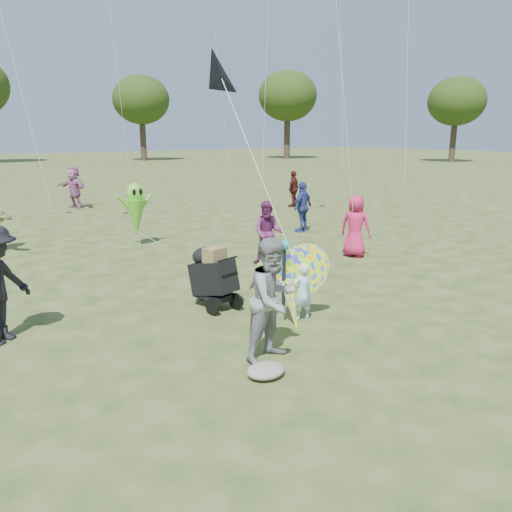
{
  "coord_description": "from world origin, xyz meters",
  "views": [
    {
      "loc": [
        -4.63,
        -4.85,
        3.01
      ],
      "look_at": [
        -0.2,
        1.5,
        1.1
      ],
      "focal_mm": 35.0,
      "sensor_mm": 36.0,
      "label": 1
    }
  ],
  "objects_px": {
    "adult_man": "(273,300)",
    "crowd_h": "(294,189)",
    "crowd_e": "(268,233)",
    "crowd_j": "(74,187)",
    "child_girl": "(302,292)",
    "butterfly_kite": "(287,284)",
    "crowd_a": "(355,226)",
    "crowd_c": "(303,207)",
    "jogging_stroller": "(212,273)",
    "alien_kite": "(136,211)"
  },
  "relations": [
    {
      "from": "adult_man",
      "to": "crowd_h",
      "type": "height_order",
      "value": "adult_man"
    },
    {
      "from": "crowd_e",
      "to": "crowd_h",
      "type": "relative_size",
      "value": 0.99
    },
    {
      "from": "adult_man",
      "to": "crowd_j",
      "type": "height_order",
      "value": "crowd_j"
    },
    {
      "from": "child_girl",
      "to": "butterfly_kite",
      "type": "bearing_deg",
      "value": 11.22
    },
    {
      "from": "child_girl",
      "to": "crowd_h",
      "type": "distance_m",
      "value": 13.14
    },
    {
      "from": "crowd_a",
      "to": "crowd_h",
      "type": "relative_size",
      "value": 1.02
    },
    {
      "from": "child_girl",
      "to": "crowd_j",
      "type": "relative_size",
      "value": 0.55
    },
    {
      "from": "crowd_c",
      "to": "crowd_e",
      "type": "bearing_deg",
      "value": 19.14
    },
    {
      "from": "crowd_a",
      "to": "crowd_h",
      "type": "height_order",
      "value": "crowd_a"
    },
    {
      "from": "adult_man",
      "to": "crowd_c",
      "type": "relative_size",
      "value": 1.08
    },
    {
      "from": "crowd_a",
      "to": "jogging_stroller",
      "type": "xyz_separation_m",
      "value": [
        -4.8,
        -1.22,
        -0.16
      ]
    },
    {
      "from": "crowd_j",
      "to": "alien_kite",
      "type": "height_order",
      "value": "alien_kite"
    },
    {
      "from": "crowd_a",
      "to": "crowd_e",
      "type": "relative_size",
      "value": 1.03
    },
    {
      "from": "jogging_stroller",
      "to": "butterfly_kite",
      "type": "relative_size",
      "value": 0.64
    },
    {
      "from": "butterfly_kite",
      "to": "alien_kite",
      "type": "distance_m",
      "value": 6.88
    },
    {
      "from": "crowd_c",
      "to": "alien_kite",
      "type": "relative_size",
      "value": 0.9
    },
    {
      "from": "crowd_j",
      "to": "jogging_stroller",
      "type": "bearing_deg",
      "value": -26.99
    },
    {
      "from": "crowd_e",
      "to": "butterfly_kite",
      "type": "relative_size",
      "value": 0.86
    },
    {
      "from": "crowd_c",
      "to": "crowd_h",
      "type": "bearing_deg",
      "value": -145.7
    },
    {
      "from": "child_girl",
      "to": "crowd_a",
      "type": "height_order",
      "value": "crowd_a"
    },
    {
      "from": "crowd_a",
      "to": "crowd_c",
      "type": "relative_size",
      "value": 0.99
    },
    {
      "from": "adult_man",
      "to": "crowd_e",
      "type": "bearing_deg",
      "value": 43.83
    },
    {
      "from": "crowd_h",
      "to": "jogging_stroller",
      "type": "bearing_deg",
      "value": 16.48
    },
    {
      "from": "child_girl",
      "to": "crowd_h",
      "type": "relative_size",
      "value": 0.63
    },
    {
      "from": "jogging_stroller",
      "to": "adult_man",
      "type": "bearing_deg",
      "value": -113.88
    },
    {
      "from": "crowd_c",
      "to": "crowd_a",
      "type": "bearing_deg",
      "value": 53.05
    },
    {
      "from": "crowd_a",
      "to": "crowd_c",
      "type": "bearing_deg",
      "value": -43.22
    },
    {
      "from": "crowd_c",
      "to": "crowd_e",
      "type": "distance_m",
      "value": 4.14
    },
    {
      "from": "crowd_j",
      "to": "alien_kite",
      "type": "relative_size",
      "value": 0.99
    },
    {
      "from": "alien_kite",
      "to": "child_girl",
      "type": "bearing_deg",
      "value": -89.1
    },
    {
      "from": "adult_man",
      "to": "crowd_c",
      "type": "xyz_separation_m",
      "value": [
        6.2,
        6.75,
        -0.06
      ]
    },
    {
      "from": "child_girl",
      "to": "crowd_j",
      "type": "distance_m",
      "value": 15.18
    },
    {
      "from": "crowd_a",
      "to": "crowd_e",
      "type": "xyz_separation_m",
      "value": [
        -2.22,
        0.63,
        -0.02
      ]
    },
    {
      "from": "crowd_a",
      "to": "jogging_stroller",
      "type": "bearing_deg",
      "value": 78.3
    },
    {
      "from": "crowd_c",
      "to": "crowd_h",
      "type": "relative_size",
      "value": 1.04
    },
    {
      "from": "child_girl",
      "to": "jogging_stroller",
      "type": "distance_m",
      "value": 1.68
    },
    {
      "from": "jogging_stroller",
      "to": "alien_kite",
      "type": "xyz_separation_m",
      "value": [
        0.77,
        5.44,
        0.36
      ]
    },
    {
      "from": "crowd_j",
      "to": "child_girl",
      "type": "bearing_deg",
      "value": -23.13
    },
    {
      "from": "crowd_c",
      "to": "jogging_stroller",
      "type": "distance_m",
      "value": 7.31
    },
    {
      "from": "child_girl",
      "to": "adult_man",
      "type": "distance_m",
      "value": 1.6
    },
    {
      "from": "crowd_e",
      "to": "jogging_stroller",
      "type": "bearing_deg",
      "value": -105.2
    },
    {
      "from": "jogging_stroller",
      "to": "alien_kite",
      "type": "bearing_deg",
      "value": 67.52
    },
    {
      "from": "crowd_a",
      "to": "crowd_h",
      "type": "xyz_separation_m",
      "value": [
        4.24,
        7.66,
        -0.02
      ]
    },
    {
      "from": "jogging_stroller",
      "to": "butterfly_kite",
      "type": "bearing_deg",
      "value": -83.47
    },
    {
      "from": "crowd_e",
      "to": "crowd_j",
      "type": "distance_m",
      "value": 11.96
    },
    {
      "from": "crowd_a",
      "to": "butterfly_kite",
      "type": "distance_m",
      "value": 5.01
    },
    {
      "from": "crowd_a",
      "to": "butterfly_kite",
      "type": "bearing_deg",
      "value": 95.97
    },
    {
      "from": "crowd_h",
      "to": "adult_man",
      "type": "bearing_deg",
      "value": 21.9
    },
    {
      "from": "crowd_h",
      "to": "alien_kite",
      "type": "distance_m",
      "value": 8.96
    },
    {
      "from": "adult_man",
      "to": "alien_kite",
      "type": "relative_size",
      "value": 0.97
    }
  ]
}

